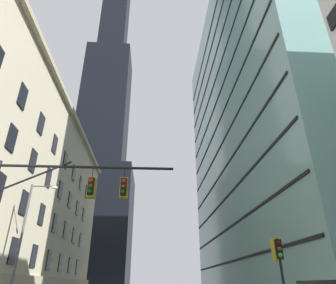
# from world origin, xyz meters

# --- Properties ---
(dark_skyscraper) EXTENTS (26.70, 26.70, 194.47)m
(dark_skyscraper) POSITION_xyz_m (-19.57, 97.46, 56.47)
(dark_skyscraper) COLOR black
(dark_skyscraper) RESTS_ON ground
(glass_office_midrise) EXTENTS (18.48, 46.29, 50.58)m
(glass_office_midrise) POSITION_xyz_m (20.19, 30.28, 25.29)
(glass_office_midrise) COLOR gray
(glass_office_midrise) RESTS_ON ground
(traffic_signal_mast) EXTENTS (9.11, 0.63, 7.03)m
(traffic_signal_mast) POSITION_xyz_m (-3.45, 4.92, 5.13)
(traffic_signal_mast) COLOR black
(traffic_signal_mast) RESTS_ON sidewalk_left
(traffic_light_near_right) EXTENTS (0.40, 0.63, 3.29)m
(traffic_light_near_right) POSITION_xyz_m (7.05, 5.22, 2.75)
(traffic_light_near_right) COLOR black
(traffic_light_near_right) RESTS_ON sidewalk_right
(street_lamppost) EXTENTS (2.24, 0.32, 8.85)m
(street_lamppost) POSITION_xyz_m (-8.95, 14.85, 5.32)
(street_lamppost) COLOR #47474C
(street_lamppost) RESTS_ON sidewalk_left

